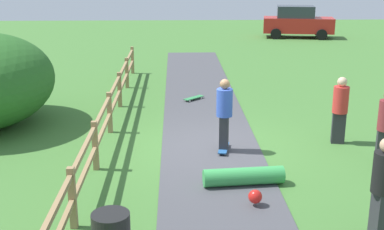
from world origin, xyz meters
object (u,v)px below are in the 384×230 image
object	(u,v)px
skater_fallen	(244,178)
skateboard_loose	(194,98)
bystander_black	(383,184)
skater_riding	(224,112)
parked_car_red	(297,22)
bystander_red	(340,107)

from	to	relation	value
skater_fallen	skateboard_loose	bearing A→B (deg)	96.32
bystander_black	skateboard_loose	bearing A→B (deg)	106.83
skater_fallen	skater_riding	bearing A→B (deg)	96.26
skateboard_loose	bystander_black	bearing A→B (deg)	-73.17
skater_fallen	skateboard_loose	world-z (taller)	skater_fallen
bystander_black	parked_car_red	size ratio (longest dim) A/B	0.39
skateboard_loose	bystander_black	world-z (taller)	bystander_black
skateboard_loose	bystander_black	distance (m)	9.32
skater_riding	parked_car_red	distance (m)	20.73
bystander_black	parked_car_red	distance (m)	24.18
skater_riding	bystander_black	world-z (taller)	skater_riding
skater_riding	skateboard_loose	bearing A→B (deg)	96.35
bystander_red	skater_riding	bearing A→B (deg)	-170.02
bystander_red	parked_car_red	distance (m)	19.52
bystander_black	parked_car_red	xyz separation A→B (m)	(4.22, 23.81, 0.01)
skater_fallen	bystander_red	bearing A→B (deg)	43.55
skater_fallen	bystander_black	size ratio (longest dim) A/B	0.97
skater_riding	skater_fallen	distance (m)	2.21
bystander_red	bystander_black	bearing A→B (deg)	-99.46
skater_fallen	bystander_red	size ratio (longest dim) A/B	0.99
skater_riding	skater_fallen	bearing A→B (deg)	-83.74
skater_fallen	bystander_red	xyz separation A→B (m)	(2.69, 2.56, 0.73)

